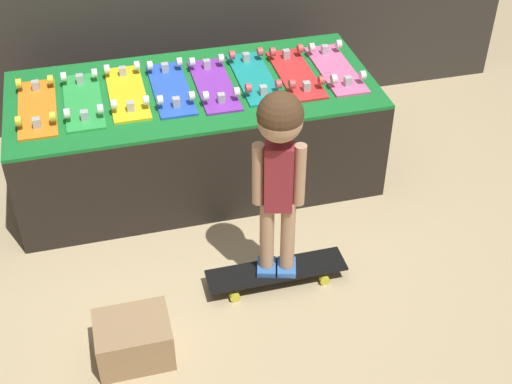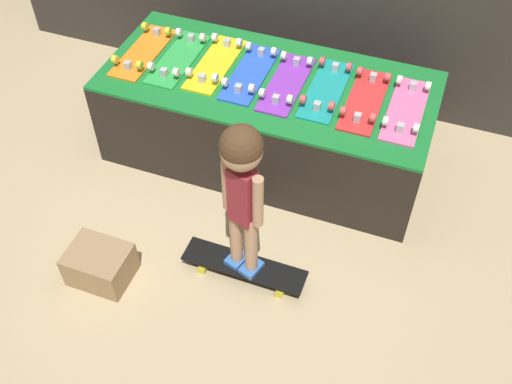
% 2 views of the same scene
% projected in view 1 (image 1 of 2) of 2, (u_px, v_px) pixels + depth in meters
% --- Properties ---
extents(ground_plane, '(16.00, 16.00, 0.00)m').
position_uv_depth(ground_plane, '(215.00, 229.00, 4.06)').
color(ground_plane, tan).
extents(display_rack, '(2.10, 0.94, 0.63)m').
position_uv_depth(display_rack, '(195.00, 134.00, 4.27)').
color(display_rack, black).
rests_on(display_rack, ground_plane).
extents(skateboard_orange_on_rack, '(0.20, 0.61, 0.09)m').
position_uv_depth(skateboard_orange_on_rack, '(37.00, 107.00, 3.88)').
color(skateboard_orange_on_rack, orange).
rests_on(skateboard_orange_on_rack, display_rack).
extents(skateboard_green_on_rack, '(0.20, 0.61, 0.09)m').
position_uv_depth(skateboard_green_on_rack, '(83.00, 100.00, 3.94)').
color(skateboard_green_on_rack, green).
rests_on(skateboard_green_on_rack, display_rack).
extents(skateboard_yellow_on_rack, '(0.20, 0.61, 0.09)m').
position_uv_depth(skateboard_yellow_on_rack, '(127.00, 91.00, 4.01)').
color(skateboard_yellow_on_rack, yellow).
rests_on(skateboard_yellow_on_rack, display_rack).
extents(skateboard_blue_on_rack, '(0.20, 0.61, 0.09)m').
position_uv_depth(skateboard_blue_on_rack, '(171.00, 88.00, 4.04)').
color(skateboard_blue_on_rack, blue).
rests_on(skateboard_blue_on_rack, display_rack).
extents(skateboard_purple_on_rack, '(0.20, 0.61, 0.09)m').
position_uv_depth(skateboard_purple_on_rack, '(214.00, 84.00, 4.08)').
color(skateboard_purple_on_rack, purple).
rests_on(skateboard_purple_on_rack, display_rack).
extents(skateboard_teal_on_rack, '(0.20, 0.61, 0.09)m').
position_uv_depth(skateboard_teal_on_rack, '(254.00, 76.00, 4.15)').
color(skateboard_teal_on_rack, teal).
rests_on(skateboard_teal_on_rack, display_rack).
extents(skateboard_red_on_rack, '(0.20, 0.61, 0.09)m').
position_uv_depth(skateboard_red_on_rack, '(296.00, 73.00, 4.18)').
color(skateboard_red_on_rack, red).
rests_on(skateboard_red_on_rack, display_rack).
extents(skateboard_pink_on_rack, '(0.20, 0.61, 0.09)m').
position_uv_depth(skateboard_pink_on_rack, '(336.00, 68.00, 4.23)').
color(skateboard_pink_on_rack, pink).
rests_on(skateboard_pink_on_rack, display_rack).
extents(skateboard_on_floor, '(0.73, 0.18, 0.09)m').
position_uv_depth(skateboard_on_floor, '(276.00, 272.00, 3.68)').
color(skateboard_on_floor, black).
rests_on(skateboard_on_floor, ground_plane).
extents(child, '(0.24, 0.21, 1.04)m').
position_uv_depth(child, '(279.00, 154.00, 3.22)').
color(child, '#3870C6').
rests_on(child, skateboard_on_floor).
extents(storage_box, '(0.34, 0.27, 0.22)m').
position_uv_depth(storage_box, '(134.00, 340.00, 3.28)').
color(storage_box, '#A37F56').
rests_on(storage_box, ground_plane).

